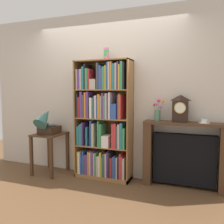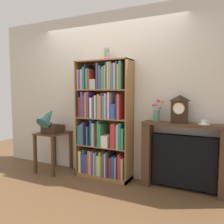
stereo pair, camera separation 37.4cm
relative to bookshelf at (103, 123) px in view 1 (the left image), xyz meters
name	(u,v)px [view 1 (the left image)]	position (x,y,z in m)	size (l,w,h in m)	color
ground_plane	(100,181)	(0.00, -0.13, -0.91)	(7.86, 6.40, 0.02)	brown
wall_back	(116,95)	(0.15, 0.21, 0.44)	(4.86, 0.08, 2.68)	beige
bookshelf	(103,123)	(0.00, 0.00, 0.00)	(0.91, 0.32, 1.88)	olive
cup_stack	(106,54)	(0.04, 0.03, 1.08)	(0.08, 0.08, 0.19)	red
side_table_left	(50,144)	(-0.95, -0.10, -0.39)	(0.45, 0.55, 0.69)	#472D1C
gramophone	(47,122)	(-0.95, -0.18, -0.01)	(0.29, 0.48, 0.48)	#382316
fireplace_mantel	(184,155)	(1.25, 0.07, -0.42)	(1.17, 0.24, 0.97)	#472D1C
mantel_clock	(180,108)	(1.18, 0.05, 0.26)	(0.22, 0.12, 0.39)	black
flower_vase	(158,112)	(0.86, 0.06, 0.20)	(0.16, 0.13, 0.33)	#4C7A60
teacup_with_saucer	(204,121)	(1.50, 0.05, 0.09)	(0.16, 0.16, 0.06)	white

